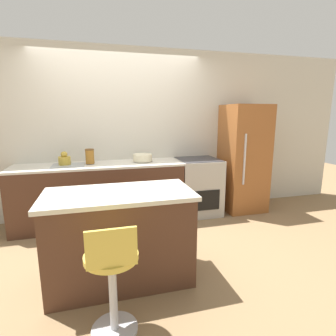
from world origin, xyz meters
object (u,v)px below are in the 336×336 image
(refrigerator, at_px, (243,158))
(stool_chair, at_px, (112,279))
(oven_range, at_px, (198,186))
(kettle, at_px, (64,159))
(mixing_bowl, at_px, (143,158))

(refrigerator, xyz_separation_m, stool_chair, (-2.28, -2.13, -0.42))
(oven_range, distance_m, stool_chair, 2.60)
(oven_range, height_order, kettle, kettle)
(refrigerator, height_order, kettle, refrigerator)
(oven_range, bearing_deg, kettle, 178.92)
(refrigerator, xyz_separation_m, kettle, (-2.80, 0.04, 0.10))
(oven_range, xyz_separation_m, stool_chair, (-1.48, -2.14, 0.00))
(oven_range, height_order, mixing_bowl, mixing_bowl)
(stool_chair, bearing_deg, kettle, 103.40)
(mixing_bowl, bearing_deg, oven_range, -2.41)
(mixing_bowl, bearing_deg, refrigerator, -1.37)
(kettle, bearing_deg, oven_range, -1.08)
(oven_range, height_order, stool_chair, oven_range)
(kettle, bearing_deg, refrigerator, -0.83)
(oven_range, relative_size, mixing_bowl, 3.19)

